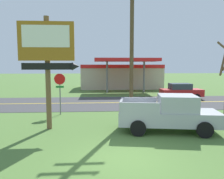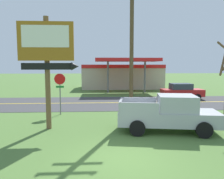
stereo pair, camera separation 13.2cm
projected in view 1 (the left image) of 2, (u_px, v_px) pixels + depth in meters
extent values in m
plane|color=#4C7033|center=(126.00, 159.00, 8.66)|extent=(180.00, 180.00, 0.00)
cube|color=#3D3D3F|center=(108.00, 103.00, 21.56)|extent=(140.00, 8.00, 0.02)
cube|color=gold|center=(108.00, 103.00, 21.55)|extent=(126.00, 0.20, 0.01)
cylinder|color=brown|center=(48.00, 74.00, 12.52)|extent=(0.28, 0.28, 6.13)
cube|color=#996019|center=(46.00, 41.00, 12.16)|extent=(2.94, 0.16, 2.06)
cube|color=white|center=(46.00, 36.00, 12.04)|extent=(2.47, 0.03, 1.15)
cube|color=black|center=(47.00, 66.00, 12.30)|extent=(2.65, 0.12, 0.36)
cone|color=black|center=(76.00, 66.00, 12.40)|extent=(0.40, 0.44, 0.44)
cylinder|color=slate|center=(60.00, 99.00, 16.42)|extent=(0.08, 0.08, 2.20)
cylinder|color=red|center=(60.00, 79.00, 16.23)|extent=(0.76, 0.03, 0.76)
cylinder|color=white|center=(60.00, 79.00, 16.25)|extent=(0.80, 0.01, 0.80)
cube|color=#19722D|center=(60.00, 87.00, 16.29)|extent=(0.56, 0.03, 0.14)
cylinder|color=brown|center=(132.00, 49.00, 14.99)|extent=(0.26, 0.26, 9.16)
cylinder|color=brown|center=(223.00, 64.00, 13.47)|extent=(0.70, 0.71, 1.33)
cube|color=beige|center=(121.00, 76.00, 35.70)|extent=(12.00, 6.00, 3.60)
cube|color=red|center=(123.00, 66.00, 32.51)|extent=(12.00, 0.12, 0.50)
cube|color=red|center=(126.00, 60.00, 29.49)|extent=(8.00, 5.00, 0.40)
cylinder|color=slate|center=(107.00, 76.00, 29.55)|extent=(0.24, 0.24, 4.20)
cylinder|color=slate|center=(144.00, 76.00, 29.87)|extent=(0.24, 0.24, 4.20)
cube|color=#A8AAAF|center=(168.00, 117.00, 12.27)|extent=(5.45, 2.78, 0.72)
cube|color=#A8AAAF|center=(177.00, 103.00, 12.14)|extent=(2.17, 2.09, 0.84)
cube|color=#28333D|center=(195.00, 103.00, 12.06)|extent=(0.37, 1.65, 0.71)
cube|color=#A8AAAF|center=(139.00, 102.00, 13.26)|extent=(1.94, 0.44, 0.56)
cube|color=#A8AAAF|center=(140.00, 108.00, 11.44)|extent=(1.94, 0.44, 0.56)
cube|color=#A8AAAF|center=(122.00, 105.00, 12.44)|extent=(0.43, 1.87, 0.56)
cylinder|color=black|center=(194.00, 120.00, 13.12)|extent=(0.83, 0.41, 0.80)
cylinder|color=black|center=(205.00, 130.00, 11.18)|extent=(0.83, 0.41, 0.80)
cylinder|color=black|center=(138.00, 119.00, 13.43)|extent=(0.83, 0.41, 0.80)
cylinder|color=black|center=(138.00, 128.00, 11.49)|extent=(0.83, 0.41, 0.80)
cube|color=red|center=(181.00, 93.00, 23.99)|extent=(4.20, 1.76, 0.72)
cube|color=#2D3842|center=(180.00, 86.00, 23.91)|extent=(2.10, 1.56, 0.60)
cylinder|color=black|center=(190.00, 95.00, 24.99)|extent=(0.64, 0.24, 0.64)
cylinder|color=black|center=(197.00, 97.00, 23.25)|extent=(0.64, 0.24, 0.64)
cylinder|color=black|center=(166.00, 95.00, 24.82)|extent=(0.64, 0.24, 0.64)
cylinder|color=black|center=(172.00, 97.00, 23.07)|extent=(0.64, 0.24, 0.64)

